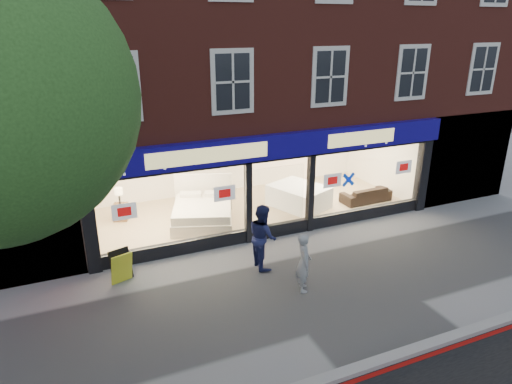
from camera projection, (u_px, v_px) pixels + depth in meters
ground at (331, 283)px, 11.68m from camera, size 120.00×120.00×0.00m
kerb_line at (416, 360)px, 9.00m from camera, size 60.00×0.10×0.01m
kerb_stone at (409, 352)px, 9.16m from camera, size 60.00×0.25×0.12m
showroom_floor at (252, 209)px, 16.18m from camera, size 11.00×4.50×0.10m
building at (232, 10)px, 15.32m from camera, size 19.00×8.26×10.30m
display_bed at (202, 211)px, 14.93m from camera, size 2.58×2.83×1.32m
bedside_table at (121, 212)px, 15.12m from camera, size 0.58×0.58×0.55m
mattress_stack at (299, 196)px, 16.22m from camera, size 2.10×2.33×0.75m
sofa at (366, 194)px, 16.69m from camera, size 1.90×0.80×0.55m
a_board at (121, 267)px, 11.62m from camera, size 0.64×0.51×0.86m
pedestrian_grey at (304, 262)px, 11.15m from camera, size 0.54×0.65×1.53m
pedestrian_blue at (263, 236)px, 12.22m from camera, size 0.70×0.89×1.79m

